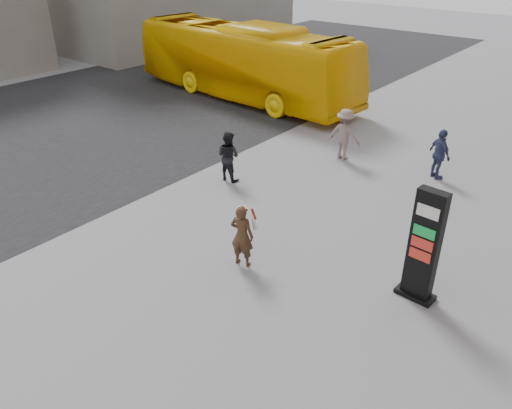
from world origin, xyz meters
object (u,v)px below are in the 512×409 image
Objects in this scene: bus at (243,61)px; pedestrian_c at (440,154)px; info_pylon at (424,247)px; pedestrian_b at (345,134)px; woman at (242,235)px; pedestrian_a at (228,156)px.

bus reaches higher than pedestrian_c.
info_pylon is at bearing 142.20° from pedestrian_c.
bus is 8.75m from pedestrian_b.
info_pylon is at bearing -172.99° from woman.
bus is at bearing 18.54° from pedestrian_c.
pedestrian_a is at bearing 169.05° from info_pylon.
bus is 11.65m from pedestrian_c.
pedestrian_c is at bearing 111.36° from info_pylon.
woman is 0.89× the size of pedestrian_b.
pedestrian_c is at bearing -143.70° from pedestrian_a.
bus reaches higher than pedestrian_a.
woman is 7.49m from pedestrian_b.
pedestrian_c is (-2.03, 6.35, -0.48)m from info_pylon.
woman is 4.89m from pedestrian_a.
woman is (-3.85, -1.49, -0.50)m from info_pylon.
bus is at bearing -56.05° from pedestrian_a.
woman is at bearing -155.19° from info_pylon.
pedestrian_c reaches higher than pedestrian_a.
info_pylon is 6.69m from pedestrian_c.
pedestrian_c is (1.82, 7.85, 0.01)m from woman.
pedestrian_b is (-1.46, 7.35, 0.08)m from woman.
pedestrian_a is (5.85, -7.62, -0.93)m from bus.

